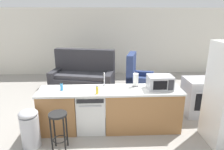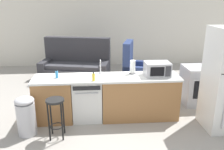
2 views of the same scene
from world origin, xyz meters
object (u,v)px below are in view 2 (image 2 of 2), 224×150
Objects in this scene: dish_soap_bottle at (57,74)px; soap_bottle at (94,77)px; stove_range at (199,85)px; dishwasher at (88,99)px; trash_bin at (26,115)px; bar_stool at (56,110)px; armchair at (134,70)px; kettle at (212,65)px; microwave at (157,69)px; paper_towel_roll at (133,67)px; couch at (76,67)px.

soap_bottle is at bearing -17.36° from dish_soap_bottle.
dishwasher is at bearing -168.09° from stove_range.
dishwasher reaches higher than trash_bin.
bar_stool is (-0.67, -0.46, -0.44)m from soap_bottle.
stove_range reaches higher than dishwasher.
armchair reaches higher than stove_range.
armchair is (-1.42, 1.78, -0.64)m from kettle.
dish_soap_bottle is 3.00m from armchair.
armchair reaches higher than bar_stool.
microwave is 2.44× the size of kettle.
bar_stool is at bearing -145.91° from soap_bottle.
stove_range is 2.63m from soap_bottle.
trash_bin is (-2.05, -0.71, -0.66)m from paper_towel_roll.
couch is (-3.00, 1.94, -0.06)m from stove_range.
bar_stool is at bearing -150.15° from paper_towel_roll.
kettle is at bearing 13.91° from trash_bin.
microwave is 2.84× the size of soap_bottle.
microwave is 2.84× the size of dish_soap_bottle.
couch reaches higher than soap_bottle.
dish_soap_bottle is 0.24× the size of trash_bin.
dish_soap_bottle is at bearing -172.83° from kettle.
paper_towel_roll is 2.75m from couch.
stove_range is 3.86m from trash_bin.
trash_bin is (-0.56, 0.15, -0.16)m from bar_stool.
bar_stool is 0.60m from trash_bin.
dish_soap_bottle is 0.15× the size of armchair.
kettle is (2.77, 0.42, 0.56)m from dishwasher.
paper_towel_roll reaches higher than trash_bin.
paper_towel_roll is (0.95, 0.17, 0.62)m from dishwasher.
soap_bottle is 0.75m from dish_soap_bottle.
soap_bottle is 1.41m from trash_bin.
couch is at bearing 126.10° from microwave.
paper_towel_roll reaches higher than microwave.
paper_towel_roll is 1.78m from bar_stool.
microwave is 0.68× the size of bar_stool.
kettle is at bearing 7.17° from dish_soap_bottle.
microwave is at bearing -20.06° from paper_towel_roll.
paper_towel_roll is at bearing 6.36° from dish_soap_bottle.
bar_stool is 1.00× the size of trash_bin.
armchair is at bearing 63.56° from soap_bottle.
dish_soap_bottle is at bearing -131.17° from armchair.
paper_towel_roll is 0.90m from soap_bottle.
stove_range is at bearing 12.84° from paper_towel_roll.
stove_range is 0.42× the size of couch.
kettle is at bearing -36.68° from stove_range.
microwave is 0.68× the size of trash_bin.
dish_soap_bottle is 3.38m from kettle.
couch is (-0.53, 2.71, -0.58)m from soap_bottle.
trash_bin is (-2.52, -0.53, -0.66)m from microwave.
bar_stool is (-3.31, -1.10, -0.45)m from kettle.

